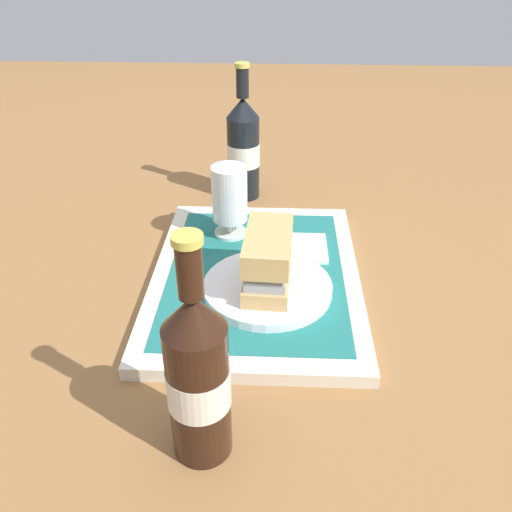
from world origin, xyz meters
name	(u,v)px	position (x,y,z in m)	size (l,w,h in m)	color
ground_plane	(256,283)	(0.00, 0.00, 0.00)	(3.00, 3.00, 0.00)	olive
tray	(256,277)	(0.00, 0.00, 0.01)	(0.44, 0.32, 0.02)	beige
placemat	(256,272)	(0.00, 0.00, 0.02)	(0.38, 0.27, 0.00)	#1E6B66
plate	(267,287)	(-0.05, -0.02, 0.03)	(0.19, 0.19, 0.01)	white
sandwich	(268,258)	(-0.05, -0.02, 0.08)	(0.14, 0.07, 0.08)	tan
beer_glass	(230,198)	(0.12, 0.05, 0.09)	(0.06, 0.06, 0.12)	silver
napkin_folded	(306,248)	(0.07, -0.08, 0.02)	(0.09, 0.07, 0.01)	white
beer_bottle	(243,148)	(0.31, 0.04, 0.10)	(0.07, 0.07, 0.27)	black
second_bottle	(198,376)	(-0.31, 0.04, 0.10)	(0.07, 0.07, 0.27)	black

